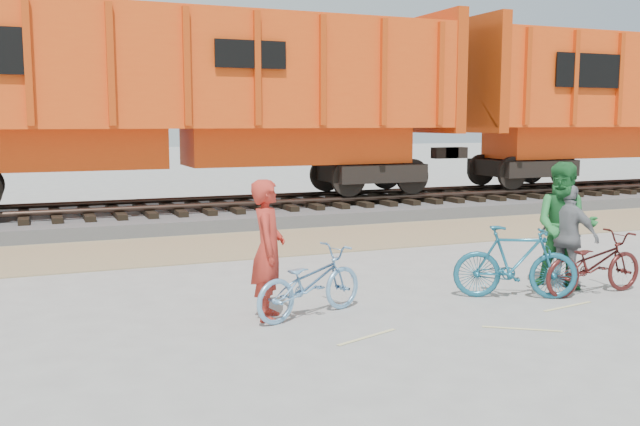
# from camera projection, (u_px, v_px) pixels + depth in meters

# --- Properties ---
(ground) EXTENTS (120.00, 120.00, 0.00)m
(ground) POSITION_uv_depth(u_px,v_px,m) (410.00, 311.00, 9.05)
(ground) COLOR #9E9E99
(ground) RESTS_ON ground
(gravel_strip) EXTENTS (120.00, 3.00, 0.02)m
(gravel_strip) POSITION_uv_depth(u_px,v_px,m) (272.00, 243.00, 14.10)
(gravel_strip) COLOR #A08563
(gravel_strip) RESTS_ON ground
(ballast_bed) EXTENTS (120.00, 4.00, 0.30)m
(ballast_bed) POSITION_uv_depth(u_px,v_px,m) (227.00, 214.00, 17.29)
(ballast_bed) COLOR slate
(ballast_bed) RESTS_ON ground
(track) EXTENTS (120.00, 2.60, 0.24)m
(track) POSITION_uv_depth(u_px,v_px,m) (226.00, 201.00, 17.25)
(track) COLOR black
(track) RESTS_ON ballast_bed
(hopper_car_center) EXTENTS (14.00, 3.13, 4.65)m
(hopper_car_center) POSITION_uv_depth(u_px,v_px,m) (173.00, 95.00, 16.47)
(hopper_car_center) COLOR black
(hopper_car_center) RESTS_ON track
(bicycle_blue) EXTENTS (1.73, 1.08, 0.86)m
(bicycle_blue) POSITION_uv_depth(u_px,v_px,m) (310.00, 282.00, 8.76)
(bicycle_blue) COLOR #70A4D0
(bicycle_blue) RESTS_ON ground
(bicycle_teal) EXTENTS (1.68, 1.19, 1.00)m
(bicycle_teal) POSITION_uv_depth(u_px,v_px,m) (515.00, 262.00, 9.64)
(bicycle_teal) COLOR #1B5C76
(bicycle_teal) RESTS_ON ground
(bicycle_maroon) EXTENTS (1.68, 0.62, 0.87)m
(bicycle_maroon) POSITION_uv_depth(u_px,v_px,m) (594.00, 263.00, 9.87)
(bicycle_maroon) COLOR #481816
(bicycle_maroon) RESTS_ON ground
(person_solo) EXTENTS (0.62, 0.73, 1.71)m
(person_solo) POSITION_uv_depth(u_px,v_px,m) (268.00, 250.00, 8.61)
(person_solo) COLOR #B02C20
(person_solo) RESTS_ON ground
(person_man) EXTENTS (1.12, 1.12, 1.82)m
(person_man) POSITION_uv_depth(u_px,v_px,m) (565.00, 226.00, 10.15)
(person_man) COLOR #236F33
(person_man) RESTS_ON ground
(person_woman) EXTENTS (0.66, 0.96, 1.51)m
(person_woman) POSITION_uv_depth(u_px,v_px,m) (569.00, 237.00, 10.16)
(person_woman) COLOR slate
(person_woman) RESTS_ON ground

